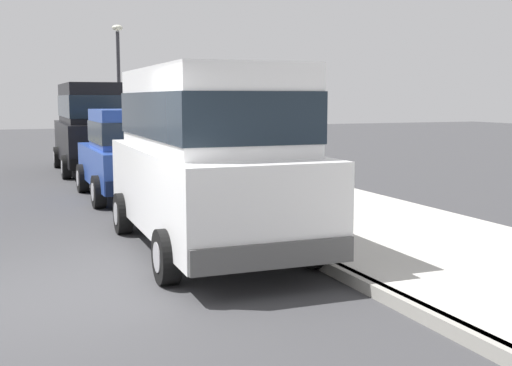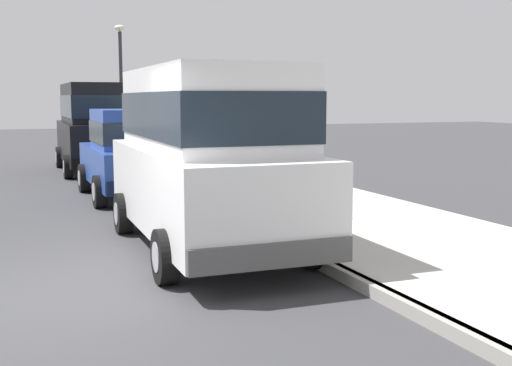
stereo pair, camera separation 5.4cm
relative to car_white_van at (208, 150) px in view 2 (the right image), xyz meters
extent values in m
plane|color=#38383A|center=(-2.22, -1.66, -1.39)|extent=(80.00, 80.00, 0.00)
cube|color=gray|center=(0.98, -1.66, -1.32)|extent=(0.16, 64.00, 0.14)
cube|color=#B7B5AD|center=(2.78, -1.66, -1.32)|extent=(3.60, 64.00, 0.14)
cube|color=white|center=(0.00, 0.00, -0.52)|extent=(2.01, 4.84, 1.10)
cube|color=white|center=(0.00, 0.00, 0.58)|extent=(1.76, 3.84, 1.10)
cube|color=#19232D|center=(0.00, 0.00, 0.49)|extent=(1.80, 3.88, 0.61)
cube|color=#505050|center=(0.05, 2.35, -0.93)|extent=(1.87, 0.24, 0.28)
cube|color=#505050|center=(-0.05, -2.35, -0.93)|extent=(1.87, 0.24, 0.28)
cylinder|color=black|center=(-0.92, 1.51, -1.07)|extent=(0.23, 0.64, 0.64)
cylinder|color=#9E9EA3|center=(-0.92, 1.51, -1.07)|extent=(0.25, 0.36, 0.35)
cylinder|color=black|center=(0.98, 1.47, -1.07)|extent=(0.23, 0.64, 0.64)
cylinder|color=#9E9EA3|center=(0.98, 1.47, -1.07)|extent=(0.25, 0.36, 0.35)
cylinder|color=black|center=(-0.98, -1.47, -1.07)|extent=(0.23, 0.64, 0.64)
cylinder|color=#9E9EA3|center=(-0.98, -1.47, -1.07)|extent=(0.25, 0.36, 0.35)
cylinder|color=black|center=(0.92, -1.51, -1.07)|extent=(0.23, 0.64, 0.64)
cylinder|color=#9E9EA3|center=(0.92, -1.51, -1.07)|extent=(0.25, 0.36, 0.35)
cube|color=#EAEACC|center=(-0.54, 2.39, -0.36)|extent=(0.28, 0.09, 0.14)
cube|color=#EAEACC|center=(0.64, 2.37, -0.36)|extent=(0.28, 0.09, 0.14)
cube|color=#28479E|center=(-0.05, 5.19, -0.69)|extent=(1.72, 3.70, 0.76)
cube|color=#28479E|center=(-0.05, 4.94, 0.09)|extent=(1.52, 1.90, 0.80)
cube|color=#19232D|center=(-0.05, 4.94, 0.03)|extent=(1.55, 1.94, 0.44)
cube|color=#0E1837|center=(-0.05, 6.99, -0.93)|extent=(1.69, 0.20, 0.28)
cube|color=#0E1837|center=(-0.05, 3.39, -0.93)|extent=(1.69, 0.20, 0.28)
cylinder|color=black|center=(-0.91, 6.33, -1.07)|extent=(0.22, 0.64, 0.64)
cylinder|color=#9E9EA3|center=(-0.91, 6.33, -1.07)|extent=(0.24, 0.35, 0.35)
cylinder|color=black|center=(0.81, 6.33, -1.07)|extent=(0.22, 0.64, 0.64)
cylinder|color=#9E9EA3|center=(0.81, 6.33, -1.07)|extent=(0.24, 0.35, 0.35)
cylinder|color=black|center=(-0.91, 4.04, -1.07)|extent=(0.22, 0.64, 0.64)
cylinder|color=#9E9EA3|center=(-0.91, 4.04, -1.07)|extent=(0.24, 0.35, 0.35)
cylinder|color=black|center=(0.81, 4.04, -1.07)|extent=(0.22, 0.64, 0.64)
cylinder|color=#9E9EA3|center=(0.81, 4.04, -1.07)|extent=(0.24, 0.35, 0.35)
cube|color=#EAEACC|center=(-0.59, 7.02, -0.58)|extent=(0.28, 0.08, 0.14)
cube|color=#EAEACC|center=(0.48, 7.02, -0.58)|extent=(0.28, 0.08, 0.14)
cube|color=black|center=(-0.02, 10.42, -0.52)|extent=(2.00, 4.84, 1.10)
cube|color=black|center=(-0.02, 10.42, 0.58)|extent=(1.75, 3.83, 1.10)
cube|color=#19232D|center=(-0.02, 10.42, 0.49)|extent=(1.79, 3.87, 0.61)
cube|color=black|center=(0.03, 12.77, -0.93)|extent=(1.87, 0.24, 0.28)
cube|color=black|center=(-0.06, 8.07, -0.93)|extent=(1.87, 0.24, 0.28)
cylinder|color=black|center=(-0.94, 11.93, -1.07)|extent=(0.23, 0.64, 0.64)
cylinder|color=#9E9EA3|center=(-0.94, 11.93, -1.07)|extent=(0.25, 0.36, 0.35)
cylinder|color=black|center=(0.96, 11.89, -1.07)|extent=(0.23, 0.64, 0.64)
cylinder|color=#9E9EA3|center=(0.96, 11.89, -1.07)|extent=(0.25, 0.36, 0.35)
cylinder|color=black|center=(-1.00, 8.95, -1.07)|extent=(0.23, 0.64, 0.64)
cylinder|color=#9E9EA3|center=(-1.00, 8.95, -1.07)|extent=(0.25, 0.36, 0.35)
cylinder|color=black|center=(0.90, 8.91, -1.07)|extent=(0.23, 0.64, 0.64)
cylinder|color=#9E9EA3|center=(0.90, 8.91, -1.07)|extent=(0.25, 0.36, 0.35)
cube|color=#EAEACC|center=(-0.56, 12.81, -0.36)|extent=(0.28, 0.09, 0.14)
cube|color=#EAEACC|center=(0.62, 12.79, -0.36)|extent=(0.28, 0.09, 0.14)
ellipsoid|color=white|center=(2.17, 0.91, -0.97)|extent=(0.48, 0.39, 0.20)
cylinder|color=white|center=(2.32, 0.89, -1.16)|extent=(0.05, 0.05, 0.18)
cylinder|color=white|center=(2.26, 0.79, -1.16)|extent=(0.05, 0.05, 0.18)
cylinder|color=white|center=(2.08, 1.03, -1.16)|extent=(0.05, 0.05, 0.18)
cylinder|color=white|center=(2.03, 0.92, -1.16)|extent=(0.05, 0.05, 0.18)
sphere|color=white|center=(2.43, 0.77, -0.88)|extent=(0.17, 0.17, 0.17)
ellipsoid|color=gray|center=(2.50, 0.72, -0.90)|extent=(0.13, 0.12, 0.06)
cone|color=white|center=(2.44, 0.81, -0.80)|extent=(0.06, 0.06, 0.07)
cone|color=white|center=(2.39, 0.73, -0.80)|extent=(0.06, 0.06, 0.07)
cylinder|color=white|center=(1.95, 1.04, -0.91)|extent=(0.12, 0.09, 0.13)
cylinder|color=#2D2D33|center=(1.33, 13.82, 0.85)|extent=(0.12, 0.12, 4.20)
ellipsoid|color=silver|center=(1.33, 13.82, 3.07)|extent=(0.36, 0.36, 0.20)
camera|label=1|loc=(-2.75, -8.49, 0.72)|focal=45.26mm
camera|label=2|loc=(-2.70, -8.51, 0.72)|focal=45.26mm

